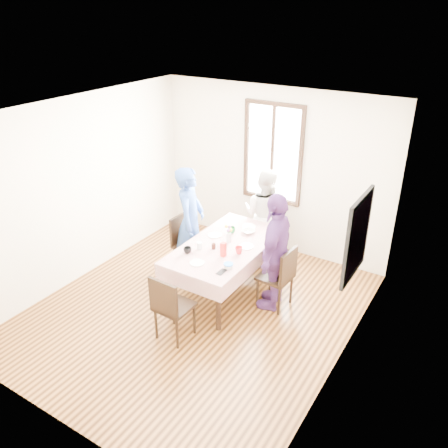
{
  "coord_description": "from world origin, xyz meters",
  "views": [
    {
      "loc": [
        3.08,
        -4.19,
        3.85
      ],
      "look_at": [
        0.1,
        0.59,
        1.1
      ],
      "focal_mm": 36.93,
      "sensor_mm": 36.0,
      "label": 1
    }
  ],
  "objects_px": {
    "person_left": "(190,222)",
    "person_right": "(275,252)",
    "dining_table": "(226,268)",
    "chair_near": "(174,306)",
    "chair_far": "(265,231)",
    "chair_right": "(275,276)",
    "person_far": "(265,214)",
    "chair_left": "(190,245)"
  },
  "relations": [
    {
      "from": "person_left",
      "to": "chair_right",
      "type": "bearing_deg",
      "value": -114.39
    },
    {
      "from": "chair_near",
      "to": "chair_left",
      "type": "bearing_deg",
      "value": 121.0
    },
    {
      "from": "chair_near",
      "to": "chair_far",
      "type": "bearing_deg",
      "value": 92.11
    },
    {
      "from": "dining_table",
      "to": "person_left",
      "type": "bearing_deg",
      "value": 167.41
    },
    {
      "from": "person_left",
      "to": "person_far",
      "type": "height_order",
      "value": "person_left"
    },
    {
      "from": "person_left",
      "to": "chair_far",
      "type": "bearing_deg",
      "value": -55.44
    },
    {
      "from": "person_far",
      "to": "person_right",
      "type": "height_order",
      "value": "person_right"
    },
    {
      "from": "chair_left",
      "to": "chair_near",
      "type": "xyz_separation_m",
      "value": [
        0.76,
        -1.37,
        0.0
      ]
    },
    {
      "from": "dining_table",
      "to": "chair_right",
      "type": "bearing_deg",
      "value": 4.15
    },
    {
      "from": "person_left",
      "to": "person_right",
      "type": "relative_size",
      "value": 1.02
    },
    {
      "from": "chair_far",
      "to": "person_left",
      "type": "xyz_separation_m",
      "value": [
        -0.74,
        -1.04,
        0.4
      ]
    },
    {
      "from": "chair_right",
      "to": "dining_table",
      "type": "bearing_deg",
      "value": 98.0
    },
    {
      "from": "chair_far",
      "to": "chair_near",
      "type": "height_order",
      "value": "same"
    },
    {
      "from": "chair_right",
      "to": "person_right",
      "type": "xyz_separation_m",
      "value": [
        -0.02,
        0.0,
        0.38
      ]
    },
    {
      "from": "chair_right",
      "to": "person_far",
      "type": "bearing_deg",
      "value": 37.67
    },
    {
      "from": "chair_near",
      "to": "person_far",
      "type": "xyz_separation_m",
      "value": [
        0.0,
        2.39,
        0.31
      ]
    },
    {
      "from": "person_left",
      "to": "person_far",
      "type": "bearing_deg",
      "value": -56.02
    },
    {
      "from": "person_left",
      "to": "chair_near",
      "type": "bearing_deg",
      "value": -171.95
    },
    {
      "from": "person_left",
      "to": "person_far",
      "type": "relative_size",
      "value": 1.12
    },
    {
      "from": "chair_far",
      "to": "chair_near",
      "type": "bearing_deg",
      "value": 81.73
    },
    {
      "from": "dining_table",
      "to": "person_left",
      "type": "relative_size",
      "value": 1.02
    },
    {
      "from": "person_far",
      "to": "person_right",
      "type": "bearing_deg",
      "value": 122.11
    },
    {
      "from": "person_left",
      "to": "person_right",
      "type": "distance_m",
      "value": 1.48
    },
    {
      "from": "dining_table",
      "to": "chair_near",
      "type": "bearing_deg",
      "value": -90.0
    },
    {
      "from": "chair_near",
      "to": "person_far",
      "type": "bearing_deg",
      "value": 92.11
    },
    {
      "from": "chair_right",
      "to": "person_left",
      "type": "bearing_deg",
      "value": 89.66
    },
    {
      "from": "dining_table",
      "to": "chair_far",
      "type": "height_order",
      "value": "chair_far"
    },
    {
      "from": "person_left",
      "to": "dining_table",
      "type": "bearing_deg",
      "value": -122.79
    },
    {
      "from": "chair_far",
      "to": "chair_near",
      "type": "distance_m",
      "value": 2.42
    },
    {
      "from": "dining_table",
      "to": "chair_right",
      "type": "relative_size",
      "value": 1.93
    },
    {
      "from": "person_right",
      "to": "dining_table",
      "type": "bearing_deg",
      "value": -94.41
    },
    {
      "from": "chair_near",
      "to": "person_right",
      "type": "xyz_separation_m",
      "value": [
        0.74,
        1.26,
        0.38
      ]
    },
    {
      "from": "person_far",
      "to": "person_right",
      "type": "relative_size",
      "value": 0.91
    },
    {
      "from": "chair_left",
      "to": "person_left",
      "type": "distance_m",
      "value": 0.4
    },
    {
      "from": "chair_near",
      "to": "person_left",
      "type": "distance_m",
      "value": 1.61
    },
    {
      "from": "person_far",
      "to": "person_left",
      "type": "bearing_deg",
      "value": 53.19
    },
    {
      "from": "person_right",
      "to": "chair_left",
      "type": "bearing_deg",
      "value": -102.87
    },
    {
      "from": "chair_left",
      "to": "chair_right",
      "type": "relative_size",
      "value": 1.0
    },
    {
      "from": "dining_table",
      "to": "chair_near",
      "type": "distance_m",
      "value": 1.21
    },
    {
      "from": "chair_far",
      "to": "person_far",
      "type": "xyz_separation_m",
      "value": [
        0.0,
        -0.02,
        0.31
      ]
    },
    {
      "from": "dining_table",
      "to": "chair_right",
      "type": "distance_m",
      "value": 0.76
    },
    {
      "from": "chair_left",
      "to": "person_far",
      "type": "bearing_deg",
      "value": 145.49
    }
  ]
}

